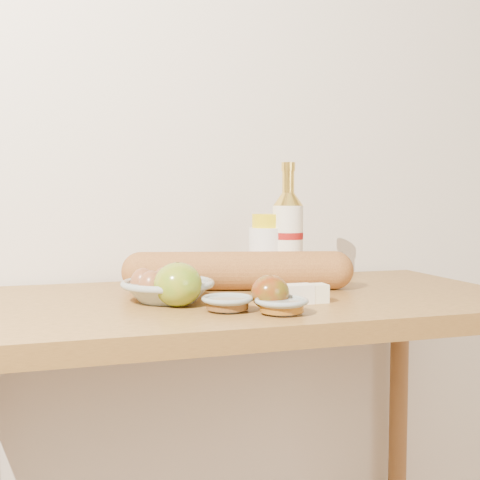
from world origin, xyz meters
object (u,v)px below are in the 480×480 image
at_px(table, 236,355).
at_px(baguette, 238,271).
at_px(bourbon_bottle, 288,237).
at_px(egg_bowl, 168,288).
at_px(cream_bottle, 267,253).

relative_size(table, baguette, 2.30).
height_order(table, baguette, baguette).
height_order(bourbon_bottle, baguette, bourbon_bottle).
xyz_separation_m(egg_bowl, baguette, (0.18, 0.10, 0.02)).
distance_m(table, bourbon_bottle, 0.30).
distance_m(table, baguette, 0.19).
bearing_deg(cream_bottle, bourbon_bottle, -33.76).
bearing_deg(bourbon_bottle, table, -131.17).
distance_m(bourbon_bottle, egg_bowl, 0.33).
relative_size(table, bourbon_bottle, 4.21).
bearing_deg(baguette, egg_bowl, -137.01).
relative_size(cream_bottle, egg_bowl, 0.90).
height_order(bourbon_bottle, egg_bowl, bourbon_bottle).
bearing_deg(egg_bowl, table, 5.24).
bearing_deg(egg_bowl, baguette, 28.81).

